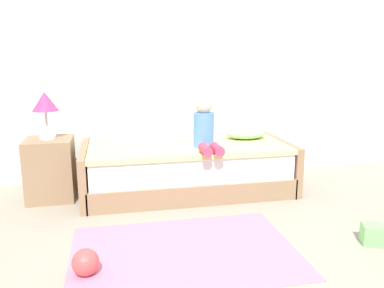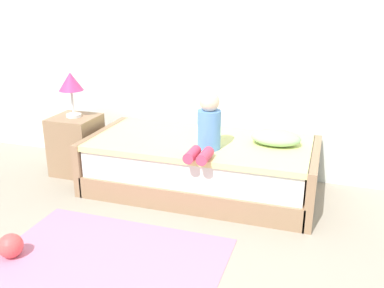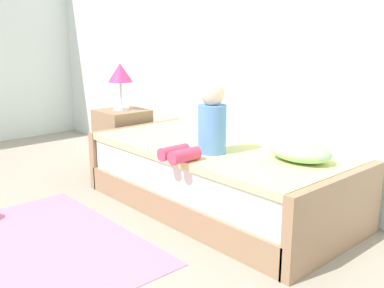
# 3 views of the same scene
# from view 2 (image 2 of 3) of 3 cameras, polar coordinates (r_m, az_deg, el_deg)

# --- Properties ---
(wall_rear) EXTENTS (7.20, 0.10, 2.90)m
(wall_rear) POSITION_cam_2_polar(r_m,az_deg,el_deg) (4.22, 5.63, 15.13)
(wall_rear) COLOR silver
(wall_rear) RESTS_ON ground
(bed) EXTENTS (2.11, 1.00, 0.50)m
(bed) POSITION_cam_2_polar(r_m,az_deg,el_deg) (3.96, 1.13, -3.02)
(bed) COLOR #997556
(bed) RESTS_ON ground
(nightstand) EXTENTS (0.44, 0.44, 0.60)m
(nightstand) POSITION_cam_2_polar(r_m,az_deg,el_deg) (4.53, -15.29, -0.10)
(nightstand) COLOR #997556
(nightstand) RESTS_ON ground
(table_lamp) EXTENTS (0.24, 0.24, 0.45)m
(table_lamp) POSITION_cam_2_polar(r_m,az_deg,el_deg) (4.36, -16.03, 7.81)
(table_lamp) COLOR silver
(table_lamp) RESTS_ON nightstand
(child_figure) EXTENTS (0.20, 0.51, 0.50)m
(child_figure) POSITION_cam_2_polar(r_m,az_deg,el_deg) (3.57, 2.11, 2.24)
(child_figure) COLOR #598CD1
(child_figure) RESTS_ON bed
(pillow) EXTENTS (0.44, 0.30, 0.13)m
(pillow) POSITION_cam_2_polar(r_m,az_deg,el_deg) (3.82, 11.24, 0.83)
(pillow) COLOR #99CC8C
(pillow) RESTS_ON bed
(toy_ball) EXTENTS (0.17, 0.17, 0.17)m
(toy_ball) POSITION_cam_2_polar(r_m,az_deg,el_deg) (3.32, -23.25, -12.50)
(toy_ball) COLOR #E54C4C
(toy_ball) RESTS_ON ground
(area_rug) EXTENTS (1.60, 1.10, 0.01)m
(area_rug) POSITION_cam_2_polar(r_m,az_deg,el_deg) (3.12, -11.29, -15.18)
(area_rug) COLOR pink
(area_rug) RESTS_ON ground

